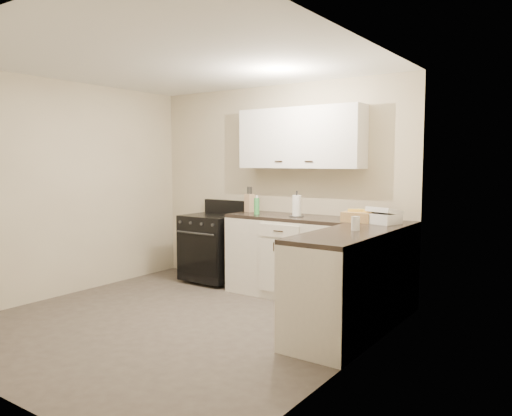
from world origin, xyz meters
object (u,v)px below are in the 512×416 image
Objects in this scene: stove at (212,247)px; countertop_grill at (383,219)px; wicker_basket at (358,217)px; knife_block at (250,203)px; paper_towel at (297,206)px.

countertop_grill is at bearing -1.79° from stove.
stove is 2.68× the size of wicker_basket.
paper_towel reaches higher than knife_block.
countertop_grill is at bearing 8.90° from knife_block.
wicker_basket is 1.11× the size of countertop_grill.
paper_towel reaches higher than countertop_grill.
stove is 2.13m from wicker_basket.
stove is 0.79m from knife_block.
wicker_basket is (0.78, -0.07, -0.07)m from paper_towel.
knife_block is 0.72× the size of wicker_basket.
paper_towel is at bearing -0.50° from stove.
stove is at bearing 179.50° from paper_towel.
wicker_basket is at bearing 7.48° from knife_block.
knife_block is at bearing 13.62° from stove.
countertop_grill is at bearing -3.36° from paper_towel.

